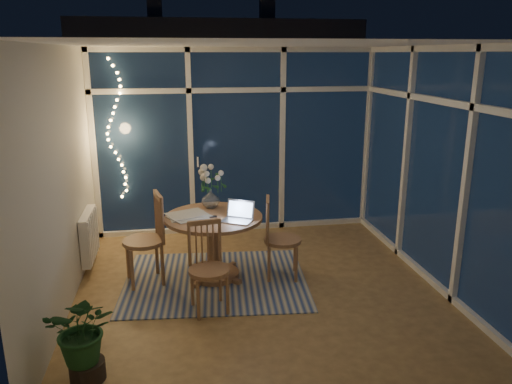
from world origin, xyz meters
TOP-DOWN VIEW (x-y plane):
  - floor at (0.00, 0.00)m, footprint 4.00×4.00m
  - ceiling at (0.00, 0.00)m, footprint 4.00×4.00m
  - wall_back at (0.00, 2.00)m, footprint 4.00×0.04m
  - wall_front at (0.00, -2.00)m, footprint 4.00×0.04m
  - wall_left at (-2.00, 0.00)m, footprint 0.04×4.00m
  - wall_right at (2.00, 0.00)m, footprint 0.04×4.00m
  - window_wall_back at (0.00, 1.96)m, footprint 4.00×0.10m
  - window_wall_right at (1.96, 0.00)m, footprint 0.10×4.00m
  - radiator at (-1.94, 0.90)m, footprint 0.10×0.70m
  - fairy_lights at (-1.65, 1.88)m, footprint 0.24×0.10m
  - garden_patio at (0.50, 5.00)m, footprint 12.00×6.00m
  - garden_fence at (0.00, 5.50)m, footprint 11.00×0.08m
  - neighbour_roof at (0.30, 8.50)m, footprint 7.00×3.00m
  - garden_shrubs at (-0.80, 3.40)m, footprint 0.90×0.90m
  - rug at (-0.48, 0.25)m, footprint 2.19×1.82m
  - dining_table at (-0.48, 0.35)m, footprint 1.19×1.19m
  - chair_left at (-1.26, 0.34)m, footprint 0.58×0.58m
  - chair_right at (0.29, 0.23)m, footprint 0.53×0.53m
  - chair_front at (-0.59, -0.43)m, footprint 0.49×0.49m
  - laptop at (-0.24, 0.11)m, footprint 0.41×0.39m
  - flower_vase at (-0.48, 0.67)m, footprint 0.22×0.22m
  - bowl at (-0.19, 0.44)m, footprint 0.16×0.16m
  - newspapers at (-0.73, 0.37)m, footprint 0.51×0.44m
  - phone at (-0.50, 0.31)m, footprint 0.11×0.05m
  - potted_plant at (-1.64, -1.37)m, footprint 0.59×0.53m

SIDE VIEW (x-z plane):
  - garden_patio at x=0.50m, z-range -0.11..-0.01m
  - floor at x=0.00m, z-range 0.00..0.00m
  - rug at x=-0.48m, z-range 0.00..0.01m
  - dining_table at x=-0.48m, z-range 0.00..0.75m
  - potted_plant at x=-1.64m, z-range 0.00..0.76m
  - radiator at x=-1.94m, z-range 0.11..0.69m
  - garden_shrubs at x=-0.80m, z-range 0.00..0.90m
  - chair_front at x=-0.59m, z-range 0.00..0.93m
  - chair_right at x=0.29m, z-range 0.00..0.97m
  - chair_left at x=-1.26m, z-range 0.00..1.05m
  - phone at x=-0.50m, z-range 0.75..0.76m
  - newspapers at x=-0.73m, z-range 0.75..0.77m
  - bowl at x=-0.19m, z-range 0.75..0.79m
  - flower_vase at x=-0.48m, z-range 0.75..0.96m
  - laptop at x=-0.24m, z-range 0.75..0.98m
  - garden_fence at x=0.00m, z-range 0.00..1.80m
  - wall_back at x=0.00m, z-range 0.00..2.60m
  - wall_front at x=0.00m, z-range 0.00..2.60m
  - wall_left at x=-2.00m, z-range 0.00..2.60m
  - wall_right at x=2.00m, z-range 0.00..2.60m
  - window_wall_back at x=0.00m, z-range 0.00..2.60m
  - window_wall_right at x=1.96m, z-range 0.00..2.60m
  - fairy_lights at x=-1.65m, z-range 0.60..2.45m
  - neighbour_roof at x=0.30m, z-range 1.10..3.30m
  - ceiling at x=0.00m, z-range 2.60..2.60m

